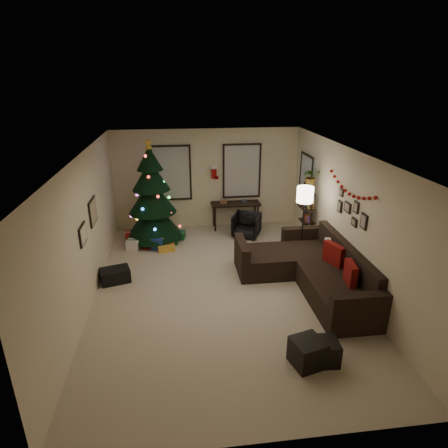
{
  "coord_description": "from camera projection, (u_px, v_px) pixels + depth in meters",
  "views": [
    {
      "loc": [
        -0.82,
        -6.63,
        4.0
      ],
      "look_at": [
        0.1,
        0.6,
        1.15
      ],
      "focal_mm": 30.68,
      "sensor_mm": 36.0,
      "label": 1
    }
  ],
  "objects": [
    {
      "name": "floor",
      "position": [
        223.0,
        288.0,
        7.68
      ],
      "size": [
        7.0,
        7.0,
        0.0
      ],
      "primitive_type": "plane",
      "color": "#C4B195",
      "rests_on": "ground"
    },
    {
      "name": "ceiling",
      "position": [
        223.0,
        154.0,
        6.7
      ],
      "size": [
        7.0,
        7.0,
        0.0
      ],
      "primitive_type": "plane",
      "rotation": [
        3.14,
        0.0,
        0.0
      ],
      "color": "white",
      "rests_on": "floor"
    },
    {
      "name": "wall_back",
      "position": [
        207.0,
        179.0,
        10.42
      ],
      "size": [
        5.0,
        0.0,
        5.0
      ],
      "primitive_type": "plane",
      "rotation": [
        1.57,
        0.0,
        0.0
      ],
      "color": "beige",
      "rests_on": "floor"
    },
    {
      "name": "wall_front",
      "position": [
        264.0,
        349.0,
        3.96
      ],
      "size": [
        5.0,
        0.0,
        5.0
      ],
      "primitive_type": "plane",
      "rotation": [
        -1.57,
        0.0,
        0.0
      ],
      "color": "beige",
      "rests_on": "floor"
    },
    {
      "name": "wall_left",
      "position": [
        85.0,
        232.0,
        6.9
      ],
      "size": [
        0.0,
        7.0,
        7.0
      ],
      "primitive_type": "plane",
      "rotation": [
        1.57,
        0.0,
        1.57
      ],
      "color": "beige",
      "rests_on": "floor"
    },
    {
      "name": "wall_right",
      "position": [
        349.0,
        220.0,
        7.48
      ],
      "size": [
        0.0,
        7.0,
        7.0
      ],
      "primitive_type": "plane",
      "rotation": [
        1.57,
        0.0,
        -1.57
      ],
      "color": "beige",
      "rests_on": "floor"
    },
    {
      "name": "window_back_left",
      "position": [
        172.0,
        173.0,
        10.21
      ],
      "size": [
        1.05,
        0.06,
        1.5
      ],
      "color": "#728CB2",
      "rests_on": "wall_back"
    },
    {
      "name": "window_back_right",
      "position": [
        242.0,
        171.0,
        10.43
      ],
      "size": [
        1.05,
        0.06,
        1.5
      ],
      "color": "#728CB2",
      "rests_on": "wall_back"
    },
    {
      "name": "window_right_wall",
      "position": [
        306.0,
        180.0,
        9.78
      ],
      "size": [
        0.06,
        0.9,
        1.3
      ],
      "color": "#728CB2",
      "rests_on": "wall_right"
    },
    {
      "name": "christmas_tree",
      "position": [
        152.0,
        200.0,
        9.49
      ],
      "size": [
        1.43,
        1.43,
        2.65
      ],
      "rotation": [
        0.0,
        0.0,
        0.03
      ],
      "color": "black",
      "rests_on": "floor"
    },
    {
      "name": "presents",
      "position": [
        156.0,
        241.0,
        9.56
      ],
      "size": [
        1.5,
        1.0,
        0.3
      ],
      "rotation": [
        0.0,
        0.0,
        -0.05
      ],
      "color": "#14591E",
      "rests_on": "floor"
    },
    {
      "name": "sofa",
      "position": [
        311.0,
        270.0,
        7.73
      ],
      "size": [
        2.14,
        3.09,
        0.93
      ],
      "color": "black",
      "rests_on": "floor"
    },
    {
      "name": "pillow_red_a",
      "position": [
        350.0,
        275.0,
        6.89
      ],
      "size": [
        0.18,
        0.47,
        0.45
      ],
      "primitive_type": "cube",
      "rotation": [
        0.0,
        0.0,
        -0.14
      ],
      "color": "maroon",
      "rests_on": "sofa"
    },
    {
      "name": "pillow_red_b",
      "position": [
        333.0,
        256.0,
        7.61
      ],
      "size": [
        0.3,
        0.52,
        0.5
      ],
      "primitive_type": "cube",
      "rotation": [
        0.0,
        0.0,
        0.35
      ],
      "color": "maroon",
      "rests_on": "sofa"
    },
    {
      "name": "pillow_cream",
      "position": [
        328.0,
        250.0,
        7.89
      ],
      "size": [
        0.21,
        0.4,
        0.39
      ],
      "primitive_type": "cube",
      "rotation": [
        0.0,
        0.0,
        -0.26
      ],
      "color": "beige",
      "rests_on": "sofa"
    },
    {
      "name": "ottoman_near",
      "position": [
        307.0,
        353.0,
        5.6
      ],
      "size": [
        0.54,
        0.54,
        0.42
      ],
      "primitive_type": "cube",
      "rotation": [
        0.0,
        0.0,
        0.26
      ],
      "color": "black",
      "rests_on": "floor"
    },
    {
      "name": "ottoman_far",
      "position": [
        325.0,
        351.0,
        5.66
      ],
      "size": [
        0.41,
        0.41,
        0.37
      ],
      "primitive_type": "cube",
      "rotation": [
        0.0,
        0.0,
        -0.06
      ],
      "color": "black",
      "rests_on": "floor"
    },
    {
      "name": "desk",
      "position": [
        236.0,
        206.0,
        10.51
      ],
      "size": [
        1.34,
        0.48,
        0.72
      ],
      "color": "black",
      "rests_on": "floor"
    },
    {
      "name": "desk_chair",
      "position": [
        247.0,
        225.0,
        10.05
      ],
      "size": [
        0.8,
        0.78,
        0.63
      ],
      "primitive_type": "imported",
      "rotation": [
        0.0,
        0.0,
        -0.41
      ],
      "color": "black",
      "rests_on": "floor"
    },
    {
      "name": "bookshelf",
      "position": [
        308.0,
        217.0,
        9.29
      ],
      "size": [
        0.3,
        0.48,
        1.61
      ],
      "color": "black",
      "rests_on": "floor"
    },
    {
      "name": "potted_plant",
      "position": [
        312.0,
        174.0,
        8.89
      ],
      "size": [
        0.57,
        0.51,
        0.58
      ],
      "primitive_type": "imported",
      "rotation": [
        0.0,
        0.0,
        0.11
      ],
      "color": "#4C4C4C",
      "rests_on": "bookshelf"
    },
    {
      "name": "floor_lamp",
      "position": [
        305.0,
        199.0,
        8.39
      ],
      "size": [
        0.37,
        0.37,
        1.73
      ],
      "rotation": [
        0.0,
        0.0,
        -0.32
      ],
      "color": "black",
      "rests_on": "floor"
    },
    {
      "name": "art_map",
      "position": [
        93.0,
        212.0,
        7.49
      ],
      "size": [
        0.04,
        0.6,
        0.5
      ],
      "color": "black",
      "rests_on": "wall_left"
    },
    {
      "name": "art_abstract",
      "position": [
        83.0,
        234.0,
        6.62
      ],
      "size": [
        0.04,
        0.45,
        0.35
      ],
      "color": "black",
      "rests_on": "wall_left"
    },
    {
      "name": "gallery",
      "position": [
        351.0,
        211.0,
        7.33
      ],
      "size": [
        0.03,
        1.25,
        0.54
      ],
      "color": "black",
      "rests_on": "wall_right"
    },
    {
      "name": "garland",
      "position": [
        350.0,
        188.0,
        7.27
      ],
      "size": [
        0.08,
        1.9,
        0.3
      ],
      "primitive_type": null,
      "color": "#A5140C",
      "rests_on": "wall_right"
    },
    {
      "name": "stocking_left",
      "position": [
        202.0,
        175.0,
        10.39
      ],
      "size": [
        0.2,
        0.05,
        0.36
      ],
      "color": "#990F0C",
      "rests_on": "wall_back"
    },
    {
      "name": "stocking_right",
      "position": [
        214.0,
        172.0,
        10.27
      ],
      "size": [
        0.2,
        0.05,
        0.36
      ],
      "color": "#990F0C",
      "rests_on": "wall_back"
    },
    {
      "name": "storage_bin",
      "position": [
        115.0,
        275.0,
        7.88
      ],
      "size": [
        0.66,
        0.53,
        0.29
      ],
      "primitive_type": "cube",
      "rotation": [
        0.0,
        0.0,
        0.28
      ],
      "color": "black",
      "rests_on": "floor"
    }
  ]
}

